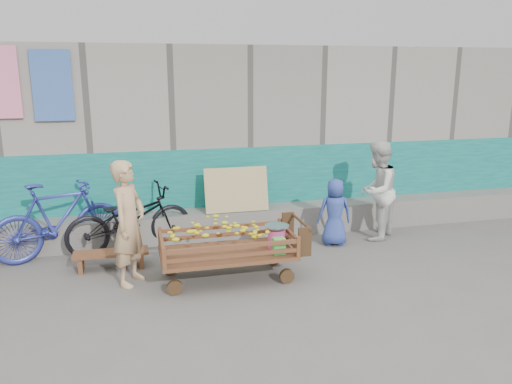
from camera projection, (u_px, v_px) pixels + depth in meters
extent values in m
plane|color=#5B5853|center=(251.00, 301.00, 5.81)|extent=(80.00, 80.00, 0.00)
cube|color=gray|center=(200.00, 131.00, 9.32)|extent=(12.00, 3.00, 3.00)
cube|color=#0D6864|center=(214.00, 192.00, 8.08)|extent=(12.00, 0.03, 1.40)
cube|color=slate|center=(217.00, 224.00, 7.97)|extent=(12.00, 0.50, 0.45)
cube|color=tan|center=(237.00, 190.00, 7.79)|extent=(1.00, 0.19, 0.68)
cube|color=#3E66B6|center=(52.00, 86.00, 7.11)|extent=(0.55, 0.03, 1.00)
cube|color=brown|center=(227.00, 253.00, 6.34)|extent=(1.68, 0.84, 0.05)
cylinder|color=#3C2312|center=(175.00, 288.00, 5.94)|extent=(0.19, 0.06, 0.19)
cube|color=brown|center=(164.00, 259.00, 5.74)|extent=(0.05, 0.05, 0.26)
cylinder|color=#3C2312|center=(171.00, 268.00, 6.52)|extent=(0.19, 0.06, 0.19)
cube|color=brown|center=(160.00, 237.00, 6.48)|extent=(0.05, 0.05, 0.26)
cylinder|color=#3C2312|center=(287.00, 276.00, 6.27)|extent=(0.19, 0.06, 0.19)
cube|color=brown|center=(298.00, 247.00, 6.12)|extent=(0.05, 0.05, 0.26)
cylinder|color=#3C2312|center=(273.00, 259.00, 6.85)|extent=(0.19, 0.06, 0.19)
cube|color=brown|center=(280.00, 228.00, 6.86)|extent=(0.05, 0.05, 0.26)
cube|color=brown|center=(233.00, 255.00, 5.94)|extent=(1.62, 0.04, 0.05)
cube|color=brown|center=(233.00, 247.00, 5.91)|extent=(1.62, 0.04, 0.05)
cube|color=brown|center=(222.00, 235.00, 6.68)|extent=(1.62, 0.04, 0.05)
cube|color=brown|center=(221.00, 227.00, 6.65)|extent=(1.62, 0.04, 0.05)
cube|color=brown|center=(162.00, 250.00, 6.12)|extent=(0.04, 0.78, 0.05)
cube|color=brown|center=(162.00, 241.00, 6.09)|extent=(0.04, 0.78, 0.05)
cube|color=brown|center=(288.00, 239.00, 6.50)|extent=(0.04, 0.78, 0.05)
cube|color=brown|center=(288.00, 231.00, 6.48)|extent=(0.04, 0.78, 0.05)
cylinder|color=#3C2312|center=(301.00, 221.00, 6.49)|extent=(0.04, 0.75, 0.04)
cube|color=#3C2312|center=(288.00, 226.00, 6.83)|extent=(0.17, 0.04, 0.37)
cube|color=#3C2312|center=(305.00, 242.00, 6.18)|extent=(0.17, 0.04, 0.37)
ellipsoid|color=yellow|center=(220.00, 237.00, 6.26)|extent=(1.21, 0.65, 0.41)
cylinder|color=#F451AA|center=(277.00, 238.00, 6.46)|extent=(0.22, 0.22, 0.24)
cylinder|color=silver|center=(277.00, 229.00, 6.43)|extent=(0.03, 0.03, 0.06)
cylinder|color=silver|center=(277.00, 226.00, 6.42)|extent=(0.32, 0.32, 0.02)
cube|color=#4AC94D|center=(279.00, 246.00, 6.20)|extent=(0.15, 0.11, 0.21)
cube|color=brown|center=(111.00, 253.00, 6.70)|extent=(0.98, 0.29, 0.04)
cube|color=brown|center=(81.00, 264.00, 6.64)|extent=(0.06, 0.28, 0.20)
cube|color=brown|center=(141.00, 259.00, 6.83)|extent=(0.06, 0.28, 0.20)
imported|color=tan|center=(129.00, 223.00, 6.13)|extent=(0.60, 0.68, 1.57)
imported|color=silver|center=(377.00, 191.00, 7.81)|extent=(0.96, 0.95, 1.56)
imported|color=#2F4599|center=(335.00, 212.00, 7.58)|extent=(0.56, 0.41, 1.03)
imported|color=black|center=(130.00, 219.00, 7.31)|extent=(1.96, 1.10, 0.98)
imported|color=#2D3896|center=(58.00, 220.00, 7.06)|extent=(1.90, 1.15, 1.11)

